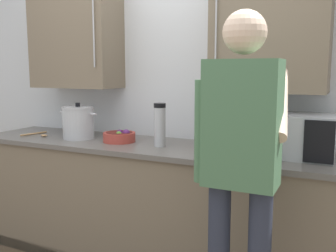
# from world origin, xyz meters

# --- Properties ---
(back_wall_tiled) EXTENTS (4.30, 0.44, 2.64)m
(back_wall_tiled) POSITION_xyz_m (-0.00, 1.17, 1.42)
(back_wall_tiled) COLOR silver
(back_wall_tiled) RESTS_ON ground_plane
(counter_unit) EXTENTS (2.88, 0.65, 0.90)m
(counter_unit) POSITION_xyz_m (0.00, 0.86, 0.45)
(counter_unit) COLOR #756651
(counter_unit) RESTS_ON ground_plane
(microwave_oven) EXTENTS (0.60, 0.75, 0.26)m
(microwave_oven) POSITION_xyz_m (0.89, 0.89, 1.03)
(microwave_oven) COLOR #B7BABF
(microwave_oven) RESTS_ON counter_unit
(wooden_spoon) EXTENTS (0.21, 0.23, 0.02)m
(wooden_spoon) POSITION_xyz_m (-1.01, 0.79, 0.91)
(wooden_spoon) COLOR tan
(wooden_spoon) RESTS_ON counter_unit
(thermos_flask) EXTENTS (0.08, 0.08, 0.30)m
(thermos_flask) POSITION_xyz_m (0.08, 0.82, 1.05)
(thermos_flask) COLOR #B7BABF
(thermos_flask) RESTS_ON counter_unit
(fruit_bowl) EXTENTS (0.24, 0.24, 0.10)m
(fruit_bowl) POSITION_xyz_m (-0.27, 0.84, 0.94)
(fruit_bowl) COLOR #AD3D33
(fruit_bowl) RESTS_ON counter_unit
(knife_block) EXTENTS (0.11, 0.15, 0.33)m
(knife_block) POSITION_xyz_m (0.45, 0.83, 1.02)
(knife_block) COLOR brown
(knife_block) RESTS_ON counter_unit
(stock_pot) EXTENTS (0.34, 0.25, 0.28)m
(stock_pot) POSITION_xyz_m (-0.63, 0.83, 1.02)
(stock_pot) COLOR #B7BABF
(stock_pot) RESTS_ON counter_unit
(person_figure) EXTENTS (0.44, 0.52, 1.70)m
(person_figure) POSITION_xyz_m (0.83, 0.20, 1.01)
(person_figure) COLOR #282D3D
(person_figure) RESTS_ON ground_plane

